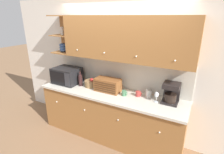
# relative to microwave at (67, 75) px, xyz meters

# --- Properties ---
(ground_plane) EXTENTS (24.00, 24.00, 0.00)m
(ground_plane) POSITION_rel_microwave_xyz_m (1.02, 0.31, -1.10)
(ground_plane) COLOR #896647
(wall_back) EXTENTS (5.13, 0.06, 2.60)m
(wall_back) POSITION_rel_microwave_xyz_m (1.02, 0.34, 0.20)
(wall_back) COLOR white
(wall_back) RESTS_ON ground_plane
(counter_unit) EXTENTS (2.75, 0.68, 0.94)m
(counter_unit) POSITION_rel_microwave_xyz_m (1.02, -0.02, -0.63)
(counter_unit) COLOR #A36B38
(counter_unit) RESTS_ON ground_plane
(backsplash_panel) EXTENTS (2.73, 0.01, 0.60)m
(backsplash_panel) POSITION_rel_microwave_xyz_m (1.02, 0.30, 0.14)
(backsplash_panel) COLOR silver
(backsplash_panel) RESTS_ON counter_unit
(upper_cabinets) EXTENTS (2.73, 0.38, 0.74)m
(upper_cabinets) POSITION_rel_microwave_xyz_m (1.18, 0.13, 0.81)
(upper_cabinets) COLOR #A36B38
(upper_cabinets) RESTS_ON backsplash_panel
(microwave) EXTENTS (0.54, 0.43, 0.32)m
(microwave) POSITION_rel_microwave_xyz_m (0.00, 0.00, 0.00)
(microwave) COLOR black
(microwave) RESTS_ON counter_unit
(wine_bottle) EXTENTS (0.08, 0.08, 0.29)m
(wine_bottle) POSITION_rel_microwave_xyz_m (0.35, 0.00, -0.03)
(wine_bottle) COLOR black
(wine_bottle) RESTS_ON counter_unit
(fruit_basket) EXTENTS (0.26, 0.26, 0.19)m
(fruit_basket) POSITION_rel_microwave_xyz_m (0.56, 0.07, -0.10)
(fruit_basket) COLOR #937047
(fruit_basket) RESTS_ON counter_unit
(bread_box) EXTENTS (0.48, 0.25, 0.24)m
(bread_box) POSITION_rel_microwave_xyz_m (0.96, 0.03, -0.04)
(bread_box) COLOR brown
(bread_box) RESTS_ON counter_unit
(mug) EXTENTS (0.10, 0.08, 0.09)m
(mug) POSITION_rel_microwave_xyz_m (1.31, -0.01, -0.11)
(mug) COLOR #4C845B
(mug) RESTS_ON counter_unit
(mug_blue_second) EXTENTS (0.10, 0.09, 0.09)m
(mug_blue_second) POSITION_rel_microwave_xyz_m (1.54, 0.09, -0.12)
(mug_blue_second) COLOR #B73D38
(mug_blue_second) RESTS_ON counter_unit
(storage_canister) EXTENTS (0.11, 0.11, 0.13)m
(storage_canister) POSITION_rel_microwave_xyz_m (1.70, 0.16, -0.10)
(storage_canister) COLOR silver
(storage_canister) RESTS_ON counter_unit
(wine_glass) EXTENTS (0.07, 0.07, 0.19)m
(wine_glass) POSITION_rel_microwave_xyz_m (1.87, 0.02, -0.04)
(wine_glass) COLOR silver
(wine_glass) RESTS_ON counter_unit
(coffee_maker) EXTENTS (0.25, 0.26, 0.33)m
(coffee_maker) POSITION_rel_microwave_xyz_m (2.07, 0.13, 0.00)
(coffee_maker) COLOR black
(coffee_maker) RESTS_ON counter_unit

